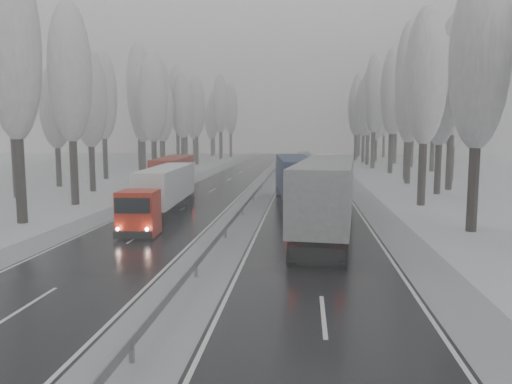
% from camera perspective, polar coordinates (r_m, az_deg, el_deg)
% --- Properties ---
extents(ground, '(260.00, 260.00, 0.00)m').
position_cam_1_polar(ground, '(18.08, -9.65, -13.27)').
color(ground, silver).
rests_on(ground, ground).
extents(carriageway_right, '(7.50, 200.00, 0.03)m').
position_cam_1_polar(carriageway_right, '(46.78, 6.37, -0.79)').
color(carriageway_right, black).
rests_on(carriageway_right, ground).
extents(carriageway_left, '(7.50, 200.00, 0.03)m').
position_cam_1_polar(carriageway_left, '(47.79, -6.32, -0.63)').
color(carriageway_left, black).
rests_on(carriageway_left, ground).
extents(median_slush, '(3.00, 200.00, 0.04)m').
position_cam_1_polar(median_slush, '(46.99, -0.04, -0.71)').
color(median_slush, '#9E9FA5').
rests_on(median_slush, ground).
extents(shoulder_right, '(2.40, 200.00, 0.04)m').
position_cam_1_polar(shoulder_right, '(47.11, 12.40, -0.85)').
color(shoulder_right, '#9E9FA5').
rests_on(shoulder_right, ground).
extents(shoulder_left, '(2.40, 200.00, 0.04)m').
position_cam_1_polar(shoulder_left, '(49.05, -11.99, -0.54)').
color(shoulder_left, '#9E9FA5').
rests_on(shoulder_left, ground).
extents(median_guardrail, '(0.12, 200.00, 0.76)m').
position_cam_1_polar(median_guardrail, '(46.91, -0.04, -0.01)').
color(median_guardrail, slate).
rests_on(median_guardrail, ground).
extents(tree_16, '(3.60, 3.60, 16.53)m').
position_cam_1_polar(tree_16, '(34.00, 24.21, 13.82)').
color(tree_16, black).
rests_on(tree_16, ground).
extents(tree_18, '(3.60, 3.60, 16.58)m').
position_cam_1_polar(tree_18, '(44.75, 18.83, 12.27)').
color(tree_18, black).
rests_on(tree_18, ground).
extents(tree_19, '(3.60, 3.60, 14.57)m').
position_cam_1_polar(tree_19, '(49.96, 23.97, 9.96)').
color(tree_19, black).
rests_on(tree_19, ground).
extents(tree_20, '(3.60, 3.60, 15.71)m').
position_cam_1_polar(tree_20, '(53.38, 20.40, 10.67)').
color(tree_20, black).
rests_on(tree_20, ground).
extents(tree_21, '(3.60, 3.60, 18.62)m').
position_cam_1_polar(tree_21, '(57.96, 21.63, 12.12)').
color(tree_21, black).
rests_on(tree_21, ground).
extents(tree_22, '(3.60, 3.60, 15.86)m').
position_cam_1_polar(tree_22, '(63.34, 17.19, 10.20)').
color(tree_22, black).
rests_on(tree_22, ground).
extents(tree_23, '(3.60, 3.60, 13.55)m').
position_cam_1_polar(tree_23, '(68.63, 21.67, 8.51)').
color(tree_23, black).
rests_on(tree_23, ground).
extents(tree_24, '(3.60, 3.60, 20.49)m').
position_cam_1_polar(tree_24, '(69.05, 17.09, 12.36)').
color(tree_24, black).
rests_on(tree_24, ground).
extents(tree_25, '(3.60, 3.60, 19.44)m').
position_cam_1_polar(tree_25, '(74.47, 21.77, 11.23)').
color(tree_25, black).
rests_on(tree_25, ground).
extents(tree_26, '(3.60, 3.60, 18.78)m').
position_cam_1_polar(tree_26, '(78.94, 15.32, 10.89)').
color(tree_26, black).
rests_on(tree_26, ground).
extents(tree_27, '(3.60, 3.60, 17.62)m').
position_cam_1_polar(tree_27, '(84.25, 19.71, 9.96)').
color(tree_27, black).
rests_on(tree_27, ground).
extents(tree_28, '(3.60, 3.60, 19.62)m').
position_cam_1_polar(tree_28, '(89.33, 13.38, 10.79)').
color(tree_28, black).
rests_on(tree_28, ground).
extents(tree_29, '(3.60, 3.60, 18.11)m').
position_cam_1_polar(tree_29, '(94.44, 17.53, 9.85)').
color(tree_29, black).
rests_on(tree_29, ground).
extents(tree_30, '(3.60, 3.60, 17.86)m').
position_cam_1_polar(tree_30, '(98.94, 12.72, 9.75)').
color(tree_30, black).
rests_on(tree_30, ground).
extents(tree_31, '(3.60, 3.60, 18.58)m').
position_cam_1_polar(tree_31, '(103.79, 15.74, 9.77)').
color(tree_31, black).
rests_on(tree_31, ground).
extents(tree_32, '(3.60, 3.60, 17.33)m').
position_cam_1_polar(tree_32, '(106.38, 12.25, 9.37)').
color(tree_32, black).
rests_on(tree_32, ground).
extents(tree_33, '(3.60, 3.60, 14.33)m').
position_cam_1_polar(tree_33, '(110.67, 13.61, 8.23)').
color(tree_33, black).
rests_on(tree_33, ground).
extents(tree_34, '(3.60, 3.60, 17.63)m').
position_cam_1_polar(tree_34, '(113.35, 11.38, 9.32)').
color(tree_34, black).
rests_on(tree_34, ground).
extents(tree_35, '(3.60, 3.60, 18.25)m').
position_cam_1_polar(tree_35, '(118.58, 15.68, 9.28)').
color(tree_35, black).
rests_on(tree_35, ground).
extents(tree_36, '(3.60, 3.60, 20.23)m').
position_cam_1_polar(tree_36, '(123.35, 11.54, 9.87)').
color(tree_36, black).
rests_on(tree_36, ground).
extents(tree_37, '(3.60, 3.60, 16.37)m').
position_cam_1_polar(tree_37, '(128.09, 14.48, 8.58)').
color(tree_37, black).
rests_on(tree_37, ground).
extents(tree_38, '(3.60, 3.60, 17.97)m').
position_cam_1_polar(tree_38, '(133.95, 11.79, 9.00)').
color(tree_38, black).
rests_on(tree_38, ground).
extents(tree_39, '(3.60, 3.60, 16.19)m').
position_cam_1_polar(tree_39, '(138.21, 12.77, 8.43)').
color(tree_39, black).
rests_on(tree_39, ground).
extents(tree_56, '(3.60, 3.60, 18.12)m').
position_cam_1_polar(tree_56, '(37.82, -26.03, 14.52)').
color(tree_56, black).
rests_on(tree_56, ground).
extents(tree_58, '(3.60, 3.60, 17.21)m').
position_cam_1_polar(tree_58, '(45.68, -20.50, 12.59)').
color(tree_58, black).
rests_on(tree_58, ground).
extents(tree_59, '(3.60, 3.60, 18.41)m').
position_cam_1_polar(tree_59, '(52.91, -26.26, 12.31)').
color(tree_59, black).
rests_on(tree_59, ground).
extents(tree_60, '(3.60, 3.60, 14.84)m').
position_cam_1_polar(tree_60, '(55.37, -18.49, 10.01)').
color(tree_60, black).
rests_on(tree_60, ground).
extents(tree_61, '(3.60, 3.60, 13.95)m').
position_cam_1_polar(tree_61, '(61.43, -21.91, 8.99)').
color(tree_61, black).
rests_on(tree_61, ground).
extents(tree_62, '(3.60, 3.60, 16.04)m').
position_cam_1_polar(tree_62, '(63.02, -11.71, 10.49)').
color(tree_62, black).
rests_on(tree_62, ground).
extents(tree_63, '(3.60, 3.60, 16.88)m').
position_cam_1_polar(tree_63, '(69.48, -17.07, 10.42)').
color(tree_63, black).
rests_on(tree_63, ground).
extents(tree_64, '(3.60, 3.60, 15.42)m').
position_cam_1_polar(tree_64, '(72.85, -12.87, 9.63)').
color(tree_64, black).
rests_on(tree_64, ground).
extents(tree_65, '(3.60, 3.60, 19.48)m').
position_cam_1_polar(tree_65, '(77.37, -13.26, 11.37)').
color(tree_65, black).
rests_on(tree_65, ground).
extents(tree_66, '(3.60, 3.60, 15.23)m').
position_cam_1_polar(tree_66, '(82.01, -10.65, 9.27)').
color(tree_66, black).
rests_on(tree_66, ground).
extents(tree_67, '(3.60, 3.60, 17.09)m').
position_cam_1_polar(tree_67, '(86.29, -10.82, 9.93)').
color(tree_67, black).
rests_on(tree_67, ground).
extents(tree_68, '(3.60, 3.60, 16.65)m').
position_cam_1_polar(tree_68, '(88.17, -8.43, 9.72)').
color(tree_68, black).
rests_on(tree_68, ground).
extents(tree_69, '(3.60, 3.60, 19.35)m').
position_cam_1_polar(tree_69, '(93.38, -10.78, 10.56)').
color(tree_69, black).
rests_on(tree_69, ground).
extents(tree_70, '(3.60, 3.60, 17.09)m').
position_cam_1_polar(tree_70, '(97.93, -6.84, 9.62)').
color(tree_70, black).
rests_on(tree_70, ground).
extents(tree_71, '(3.60, 3.60, 19.61)m').
position_cam_1_polar(tree_71, '(103.01, -9.00, 10.33)').
color(tree_71, black).
rests_on(tree_71, ground).
extents(tree_72, '(3.60, 3.60, 15.11)m').
position_cam_1_polar(tree_72, '(107.56, -7.13, 8.68)').
color(tree_72, black).
rests_on(tree_72, ground).
extents(tree_73, '(3.60, 3.60, 17.22)m').
position_cam_1_polar(tree_73, '(112.16, -8.14, 9.28)').
color(tree_73, black).
rests_on(tree_73, ground).
extents(tree_74, '(3.60, 3.60, 19.68)m').
position_cam_1_polar(tree_74, '(117.53, -4.11, 9.98)').
color(tree_74, black).
rests_on(tree_74, ground).
extents(tree_75, '(3.60, 3.60, 18.60)m').
position_cam_1_polar(tree_75, '(123.24, -8.04, 9.46)').
color(tree_75, black).
rests_on(tree_75, ground).
extents(tree_76, '(3.60, 3.60, 18.55)m').
position_cam_1_polar(tree_76, '(126.59, -2.92, 9.43)').
color(tree_76, black).
rests_on(tree_76, ground).
extents(tree_77, '(3.60, 3.60, 14.32)m').
position_cam_1_polar(tree_77, '(131.37, -5.10, 8.14)').
color(tree_77, black).
rests_on(tree_77, ground).
extents(tree_78, '(3.60, 3.60, 19.55)m').
position_cam_1_polar(tree_78, '(133.67, -4.01, 9.56)').
color(tree_78, black).
rests_on(tree_78, ground).
extents(tree_79, '(3.60, 3.60, 17.07)m').
position_cam_1_polar(tree_79, '(138.02, -4.88, 8.81)').
color(tree_79, black).
rests_on(tree_79, ground).
extents(truck_grey_tarp, '(4.62, 18.02, 4.58)m').
position_cam_1_polar(truck_grey_tarp, '(29.81, 8.18, 0.00)').
color(truck_grey_tarp, '#4C4B50').
rests_on(truck_grey_tarp, ground).
extents(truck_blue_box, '(4.04, 16.22, 4.13)m').
position_cam_1_polar(truck_blue_box, '(42.72, 4.32, 1.74)').
color(truck_blue_box, navy).
rests_on(truck_blue_box, ground).
extents(truck_cream_box, '(3.45, 15.93, 4.06)m').
position_cam_1_polar(truck_cream_box, '(45.85, 7.93, 1.99)').
color(truck_cream_box, '#B4B3A0').
rests_on(truck_cream_box, ground).
extents(box_truck_distant, '(2.34, 7.15, 2.65)m').
position_cam_1_polar(box_truck_distant, '(96.24, 5.48, 3.92)').
color(box_truck_distant, silver).
rests_on(box_truck_distant, ground).
extents(truck_red_white, '(3.04, 14.20, 3.62)m').
position_cam_1_polar(truck_red_white, '(36.62, -10.53, 0.33)').
color(truck_red_white, '#BA1C0A').
rests_on(truck_red_white, ground).
extents(truck_red_red, '(3.42, 14.78, 3.76)m').
position_cam_1_polar(truck_red_red, '(48.82, -9.61, 2.05)').
color(truck_red_red, red).
rests_on(truck_red_red, ground).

